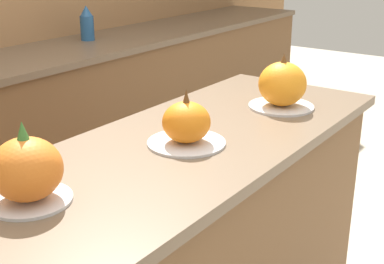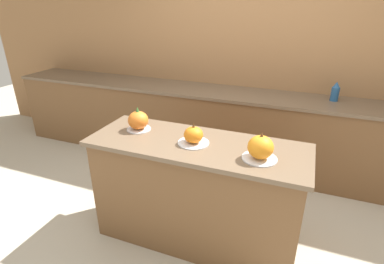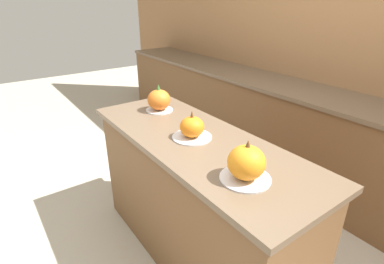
{
  "view_description": "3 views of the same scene",
  "coord_description": "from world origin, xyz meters",
  "px_view_note": "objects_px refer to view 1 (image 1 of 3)",
  "views": [
    {
      "loc": [
        -1.22,
        -0.9,
        1.49
      ],
      "look_at": [
        0.02,
        -0.01,
        0.93
      ],
      "focal_mm": 50.0,
      "sensor_mm": 36.0,
      "label": 1
    },
    {
      "loc": [
        0.7,
        -1.89,
        1.89
      ],
      "look_at": [
        -0.03,
        -0.01,
        1.0
      ],
      "focal_mm": 28.0,
      "sensor_mm": 36.0,
      "label": 2
    },
    {
      "loc": [
        1.28,
        -0.95,
        1.67
      ],
      "look_at": [
        0.0,
        -0.03,
        0.96
      ],
      "focal_mm": 28.0,
      "sensor_mm": 36.0,
      "label": 3
    }
  ],
  "objects_px": {
    "pumpkin_cake_left": "(27,171)",
    "pumpkin_cake_center": "(186,125)",
    "bottle_tall": "(87,24)",
    "pumpkin_cake_right": "(282,86)"
  },
  "relations": [
    {
      "from": "pumpkin_cake_right",
      "to": "bottle_tall",
      "type": "distance_m",
      "value": 1.61
    },
    {
      "from": "pumpkin_cake_left",
      "to": "pumpkin_cake_right",
      "type": "height_order",
      "value": "same"
    },
    {
      "from": "pumpkin_cake_left",
      "to": "pumpkin_cake_center",
      "type": "relative_size",
      "value": 0.84
    },
    {
      "from": "pumpkin_cake_center",
      "to": "pumpkin_cake_right",
      "type": "height_order",
      "value": "pumpkin_cake_right"
    },
    {
      "from": "pumpkin_cake_left",
      "to": "bottle_tall",
      "type": "bearing_deg",
      "value": 42.43
    },
    {
      "from": "pumpkin_cake_right",
      "to": "bottle_tall",
      "type": "bearing_deg",
      "value": 71.52
    },
    {
      "from": "pumpkin_cake_right",
      "to": "pumpkin_cake_left",
      "type": "bearing_deg",
      "value": 172.29
    },
    {
      "from": "pumpkin_cake_left",
      "to": "bottle_tall",
      "type": "height_order",
      "value": "bottle_tall"
    },
    {
      "from": "pumpkin_cake_center",
      "to": "pumpkin_cake_right",
      "type": "bearing_deg",
      "value": -6.93
    },
    {
      "from": "pumpkin_cake_right",
      "to": "bottle_tall",
      "type": "relative_size",
      "value": 1.17
    }
  ]
}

